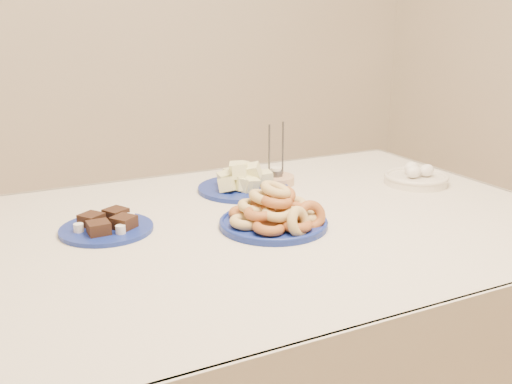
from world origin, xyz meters
TOP-DOWN VIEW (x-y plane):
  - dining_table at (0.00, 0.00)m, footprint 1.71×1.11m
  - donut_platter at (0.05, -0.05)m, footprint 0.36×0.36m
  - melon_plate at (0.11, 0.27)m, footprint 0.33×0.33m
  - brownie_plate at (-0.34, 0.11)m, footprint 0.30×0.30m
  - candle_holder at (0.24, 0.29)m, footprint 0.15×0.15m
  - egg_bowl at (0.64, 0.09)m, footprint 0.22×0.22m

SIDE VIEW (x-z plane):
  - dining_table at x=0.00m, z-range 0.27..1.02m
  - brownie_plate at x=-0.34m, z-range 0.74..0.78m
  - candle_holder at x=0.24m, z-range 0.67..0.87m
  - egg_bowl at x=0.64m, z-range 0.74..0.81m
  - melon_plate at x=0.11m, z-range 0.73..0.82m
  - donut_platter at x=0.05m, z-range 0.72..0.85m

